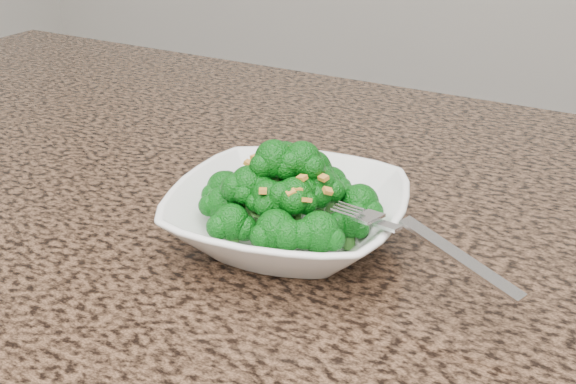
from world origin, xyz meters
The scene contains 5 objects.
granite_counter centered at (0.00, 0.30, 0.89)m, with size 1.64×1.04×0.03m, color brown.
bowl centered at (0.04, 0.33, 0.93)m, with size 0.21×0.21×0.05m, color white.
broccoli_pile centered at (0.04, 0.33, 0.98)m, with size 0.18×0.18×0.06m, color #0B610F, non-canonical shape.
garlic_topping centered at (0.04, 0.33, 1.02)m, with size 0.11×0.11×0.01m, color gold, non-canonical shape.
fork centered at (0.15, 0.30, 0.96)m, with size 0.18×0.03×0.01m, color silver, non-canonical shape.
Camera 1 is at (0.32, -0.16, 1.22)m, focal length 45.00 mm.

